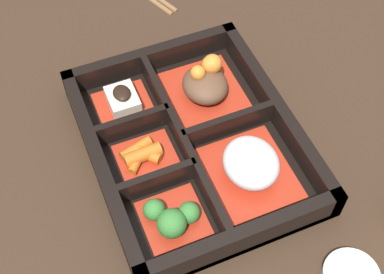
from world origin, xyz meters
TOP-DOWN VIEW (x-y plane):
  - ground_plane at (0.00, 0.00)m, footprint 3.00×3.00m
  - bento_base at (0.00, 0.00)m, footprint 0.28×0.23m
  - bento_rim at (-0.00, -0.00)m, footprint 0.28×0.23m
  - bowl_stew at (-0.06, 0.04)m, footprint 0.10×0.09m
  - bowl_rice at (0.06, 0.04)m, footprint 0.10×0.09m
  - bowl_tofu at (-0.08, -0.05)m, footprint 0.06×0.06m
  - bowl_carrots at (-0.00, -0.06)m, footprint 0.06×0.06m
  - bowl_greens at (0.08, -0.06)m, footprint 0.06×0.06m

SIDE VIEW (x-z plane):
  - ground_plane at x=0.00m, z-range 0.00..0.00m
  - bento_base at x=0.00m, z-range 0.00..0.01m
  - bowl_carrots at x=0.00m, z-range 0.01..0.03m
  - bento_rim at x=0.00m, z-range 0.00..0.04m
  - bowl_tofu at x=-0.08m, z-range 0.01..0.04m
  - bowl_greens at x=0.08m, z-range 0.01..0.04m
  - bowl_stew at x=-0.06m, z-range 0.00..0.05m
  - bowl_rice at x=0.06m, z-range 0.01..0.05m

